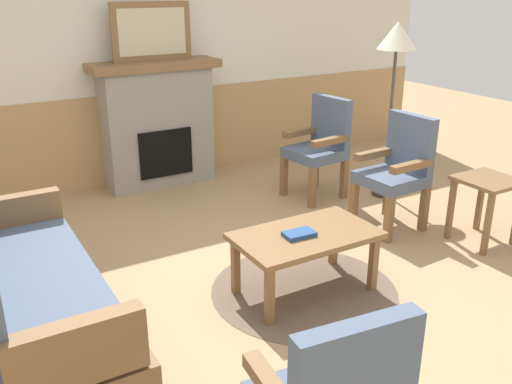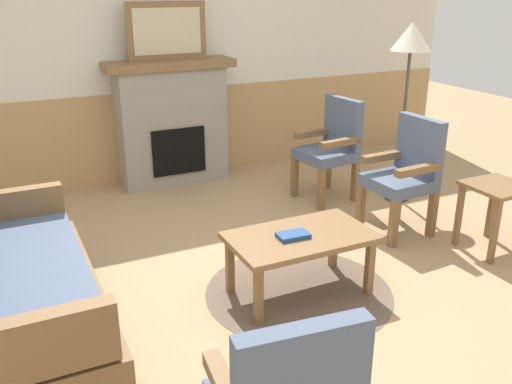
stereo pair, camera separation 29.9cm
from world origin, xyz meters
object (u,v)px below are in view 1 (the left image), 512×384
at_px(framed_picture, 152,32).
at_px(armchair_by_window_left, 321,143).
at_px(fireplace, 158,123).
at_px(couch, 33,293).
at_px(armchair_near_fireplace, 398,167).
at_px(side_table, 487,192).
at_px(book_on_table, 299,234).
at_px(floor_lamp_by_chairs, 396,47).
at_px(coffee_table, 306,240).

distance_m(framed_picture, armchair_by_window_left, 1.96).
height_order(fireplace, couch, fireplace).
distance_m(armchair_near_fireplace, side_table, 0.73).
bearing_deg(book_on_table, side_table, -2.28).
distance_m(armchair_by_window_left, floor_lamp_by_chairs, 1.13).
relative_size(couch, coffee_table, 1.88).
distance_m(armchair_by_window_left, side_table, 1.63).
distance_m(coffee_table, armchair_by_window_left, 1.89).
bearing_deg(floor_lamp_by_chairs, armchair_near_fireplace, -126.84).
xyz_separation_m(coffee_table, side_table, (1.71, -0.09, 0.05)).
xyz_separation_m(fireplace, floor_lamp_by_chairs, (1.82, -1.45, 0.80)).
xyz_separation_m(book_on_table, armchair_near_fireplace, (1.38, 0.53, 0.08)).
xyz_separation_m(framed_picture, armchair_by_window_left, (1.24, -1.13, -1.02)).
bearing_deg(framed_picture, book_on_table, -90.51).
distance_m(framed_picture, coffee_table, 2.84).
bearing_deg(armchair_near_fireplace, couch, -173.99).
distance_m(side_table, floor_lamp_by_chairs, 1.59).
distance_m(fireplace, framed_picture, 0.91).
bearing_deg(floor_lamp_by_chairs, side_table, -93.05).
distance_m(couch, armchair_by_window_left, 3.17).
height_order(couch, coffee_table, couch).
height_order(couch, side_table, couch).
height_order(framed_picture, side_table, framed_picture).
bearing_deg(armchair_by_window_left, framed_picture, 137.60).
height_order(armchair_near_fireplace, floor_lamp_by_chairs, floor_lamp_by_chairs).
xyz_separation_m(armchair_near_fireplace, side_table, (0.40, -0.60, -0.10)).
relative_size(fireplace, coffee_table, 1.35).
relative_size(side_table, floor_lamp_by_chairs, 0.33).
distance_m(coffee_table, armchair_near_fireplace, 1.41).
relative_size(couch, floor_lamp_by_chairs, 1.07).
bearing_deg(armchair_by_window_left, side_table, -71.60).
bearing_deg(side_table, fireplace, 123.23).
bearing_deg(armchair_by_window_left, fireplace, 137.60).
bearing_deg(coffee_table, couch, 173.47).
distance_m(book_on_table, side_table, 1.78).
relative_size(coffee_table, book_on_table, 4.60).
relative_size(fireplace, floor_lamp_by_chairs, 0.77).
xyz_separation_m(framed_picture, couch, (-1.66, -2.39, -1.16)).
bearing_deg(couch, armchair_near_fireplace, 6.01).
relative_size(coffee_table, armchair_near_fireplace, 0.98).
bearing_deg(armchair_by_window_left, coffee_table, -129.40).
bearing_deg(book_on_table, framed_picture, 89.49).
height_order(framed_picture, book_on_table, framed_picture).
distance_m(framed_picture, book_on_table, 2.83).
relative_size(framed_picture, armchair_by_window_left, 0.82).
distance_m(armchair_near_fireplace, floor_lamp_by_chairs, 1.19).
bearing_deg(book_on_table, coffee_table, 14.27).
relative_size(fireplace, side_table, 2.36).
xyz_separation_m(book_on_table, floor_lamp_by_chairs, (1.84, 1.15, 1.00)).
bearing_deg(couch, book_on_table, -7.38).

